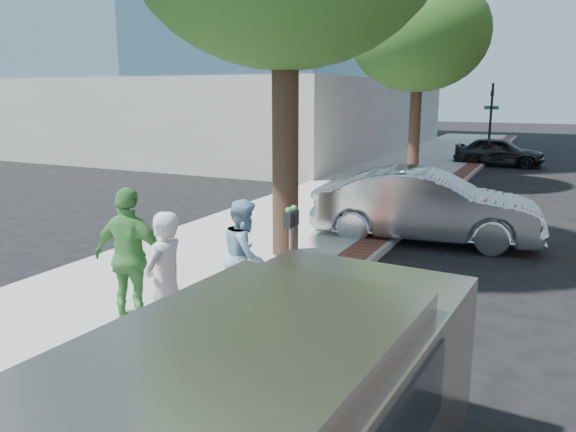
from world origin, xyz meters
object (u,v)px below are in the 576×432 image
Objects in this scene: sedan_silver at (426,206)px; bg_car at (499,151)px; person_green at (131,257)px; person_officer at (245,255)px; person_gray at (165,284)px; parking_meter at (291,232)px.

sedan_silver reaches higher than bg_car.
sedan_silver is (2.54, 6.89, -0.30)m from person_green.
person_green is (-1.12, -1.19, 0.14)m from person_officer.
person_gray is at bearing 177.29° from bg_car.
bg_car is (0.05, 15.01, -0.16)m from sedan_silver.
parking_meter is 2.49m from person_green.
sedan_silver is at bearing 78.05° from parking_meter.
parking_meter is 0.88× the size of person_officer.
person_officer reaches higher than sedan_silver.
parking_meter is 5.03m from sedan_silver.
person_gray is 1.72m from person_officer.
person_gray reaches higher than person_officer.
person_officer is 0.43× the size of bg_car.
person_green is 0.50× the size of bg_car.
parking_meter is at bearing 166.97° from person_gray.
sedan_silver is at bearing 166.76° from person_gray.
person_gray reaches higher than parking_meter.
parking_meter is at bearing 160.74° from sedan_silver.
bg_car is (1.60, 22.43, -0.39)m from person_gray.
parking_meter is 19.96m from bg_car.
person_green is at bearing 115.23° from person_officer.
person_officer is at bearing 177.32° from bg_car.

